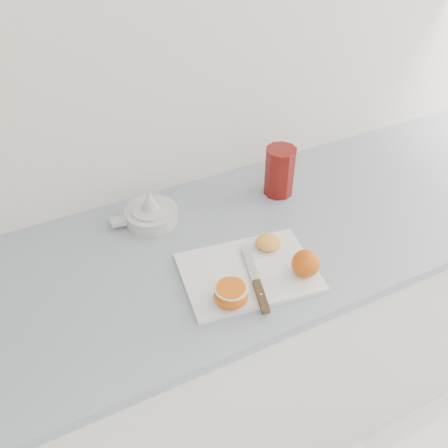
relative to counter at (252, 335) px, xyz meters
name	(u,v)px	position (x,y,z in m)	size (l,w,h in m)	color
counter	(252,335)	(0.00, 0.00, 0.00)	(2.43, 0.64, 0.89)	white
cutting_board	(249,272)	(-0.10, -0.13, 0.45)	(0.32, 0.23, 0.01)	white
whole_orange	(306,263)	(0.02, -0.20, 0.49)	(0.07, 0.07, 0.07)	#C95907
half_orange	(231,294)	(-0.18, -0.20, 0.48)	(0.08, 0.08, 0.05)	#C95907
squeezed_shell	(268,242)	(-0.01, -0.07, 0.47)	(0.06, 0.06, 0.03)	gold
paring_knife	(259,290)	(-0.11, -0.20, 0.46)	(0.08, 0.22, 0.01)	#4B331C
citrus_juicer	(151,213)	(-0.24, 0.17, 0.47)	(0.19, 0.15, 0.10)	silver
red_tumbler	(280,173)	(0.15, 0.13, 0.51)	(0.09, 0.09, 0.15)	maroon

